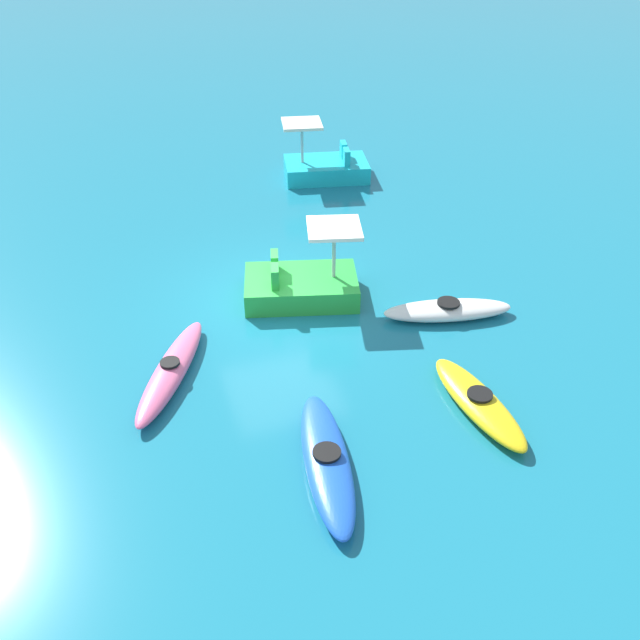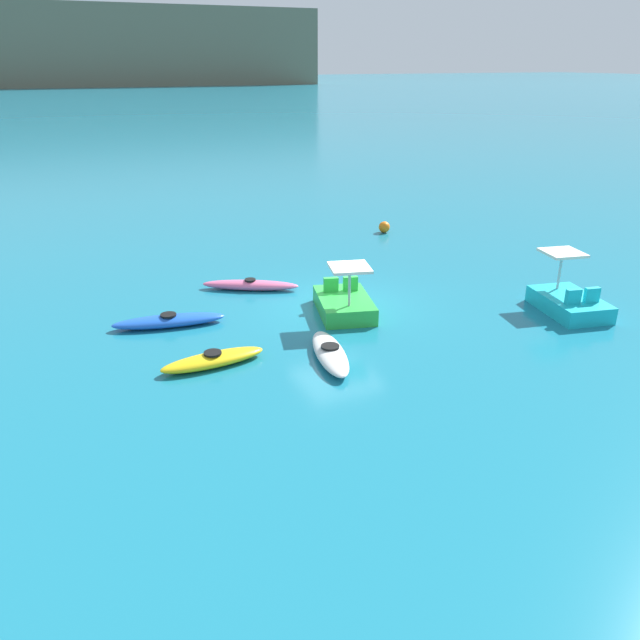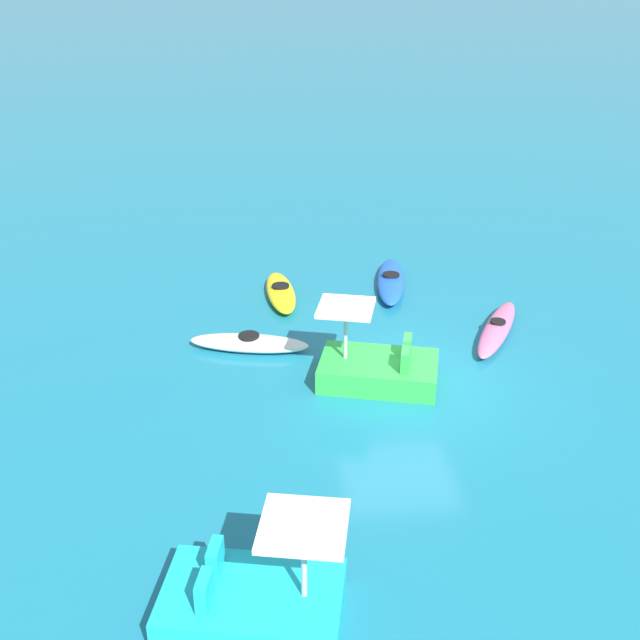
{
  "view_description": "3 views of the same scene",
  "coord_description": "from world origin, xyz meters",
  "px_view_note": "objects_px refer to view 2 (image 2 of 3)",
  "views": [
    {
      "loc": [
        -12.35,
        3.34,
        8.11
      ],
      "look_at": [
        -1.63,
        -0.38,
        0.46
      ],
      "focal_mm": 39.39,
      "sensor_mm": 36.0,
      "label": 1
    },
    {
      "loc": [
        -7.92,
        -15.97,
        6.99
      ],
      "look_at": [
        -1.33,
        -1.65,
        0.43
      ],
      "focal_mm": 35.18,
      "sensor_mm": 36.0,
      "label": 2
    },
    {
      "loc": [
        14.02,
        -3.16,
        8.18
      ],
      "look_at": [
        -2.2,
        -1.5,
        0.43
      ],
      "focal_mm": 44.24,
      "sensor_mm": 36.0,
      "label": 3
    }
  ],
  "objects_px": {
    "kayak_yellow": "(213,360)",
    "buoy_orange": "(384,227)",
    "pedal_boat_cyan": "(569,301)",
    "kayak_white": "(330,353)",
    "kayak_blue": "(169,321)",
    "kayak_pink": "(250,285)",
    "pedal_boat_green": "(344,303)"
  },
  "relations": [
    {
      "from": "kayak_white",
      "to": "kayak_yellow",
      "type": "bearing_deg",
      "value": 162.77
    },
    {
      "from": "kayak_yellow",
      "to": "buoy_orange",
      "type": "relative_size",
      "value": 5.45
    },
    {
      "from": "buoy_orange",
      "to": "kayak_blue",
      "type": "bearing_deg",
      "value": -148.91
    },
    {
      "from": "pedal_boat_green",
      "to": "buoy_orange",
      "type": "xyz_separation_m",
      "value": [
        5.85,
        7.71,
        -0.09
      ]
    },
    {
      "from": "kayak_white",
      "to": "kayak_yellow",
      "type": "xyz_separation_m",
      "value": [
        -2.78,
        0.86,
        -0.0
      ]
    },
    {
      "from": "kayak_yellow",
      "to": "buoy_orange",
      "type": "xyz_separation_m",
      "value": [
        10.35,
        9.46,
        0.08
      ]
    },
    {
      "from": "pedal_boat_cyan",
      "to": "kayak_white",
      "type": "bearing_deg",
      "value": 179.31
    },
    {
      "from": "kayak_blue",
      "to": "kayak_yellow",
      "type": "xyz_separation_m",
      "value": [
        0.45,
        -2.95,
        0.0
      ]
    },
    {
      "from": "kayak_blue",
      "to": "buoy_orange",
      "type": "xyz_separation_m",
      "value": [
        10.8,
        6.51,
        0.08
      ]
    },
    {
      "from": "kayak_white",
      "to": "kayak_yellow",
      "type": "relative_size",
      "value": 1.04
    },
    {
      "from": "kayak_pink",
      "to": "buoy_orange",
      "type": "xyz_separation_m",
      "value": [
        7.71,
        4.58,
        0.08
      ]
    },
    {
      "from": "kayak_white",
      "to": "buoy_orange",
      "type": "relative_size",
      "value": 5.69
    },
    {
      "from": "kayak_white",
      "to": "pedal_boat_cyan",
      "type": "height_order",
      "value": "pedal_boat_cyan"
    },
    {
      "from": "kayak_blue",
      "to": "pedal_boat_cyan",
      "type": "xyz_separation_m",
      "value": [
        11.1,
        -3.9,
        0.17
      ]
    },
    {
      "from": "kayak_blue",
      "to": "pedal_boat_cyan",
      "type": "relative_size",
      "value": 1.2
    },
    {
      "from": "pedal_boat_cyan",
      "to": "buoy_orange",
      "type": "distance_m",
      "value": 10.42
    },
    {
      "from": "pedal_boat_green",
      "to": "buoy_orange",
      "type": "relative_size",
      "value": 5.54
    },
    {
      "from": "kayak_white",
      "to": "pedal_boat_cyan",
      "type": "xyz_separation_m",
      "value": [
        7.86,
        -0.1,
        0.17
      ]
    },
    {
      "from": "kayak_blue",
      "to": "kayak_white",
      "type": "bearing_deg",
      "value": -49.65
    },
    {
      "from": "kayak_yellow",
      "to": "kayak_pink",
      "type": "bearing_deg",
      "value": 61.65
    },
    {
      "from": "pedal_boat_cyan",
      "to": "pedal_boat_green",
      "type": "height_order",
      "value": "same"
    },
    {
      "from": "kayak_blue",
      "to": "kayak_pink",
      "type": "xyz_separation_m",
      "value": [
        3.09,
        1.93,
        -0.0
      ]
    },
    {
      "from": "kayak_yellow",
      "to": "pedal_boat_cyan",
      "type": "relative_size",
      "value": 1.0
    },
    {
      "from": "kayak_white",
      "to": "kayak_blue",
      "type": "xyz_separation_m",
      "value": [
        -3.24,
        3.81,
        -0.0
      ]
    },
    {
      "from": "kayak_white",
      "to": "pedal_boat_green",
      "type": "relative_size",
      "value": 1.03
    },
    {
      "from": "kayak_white",
      "to": "kayak_blue",
      "type": "distance_m",
      "value": 5.0
    },
    {
      "from": "pedal_boat_green",
      "to": "buoy_orange",
      "type": "distance_m",
      "value": 9.67
    },
    {
      "from": "kayak_pink",
      "to": "buoy_orange",
      "type": "distance_m",
      "value": 8.97
    },
    {
      "from": "kayak_blue",
      "to": "buoy_orange",
      "type": "height_order",
      "value": "buoy_orange"
    },
    {
      "from": "kayak_white",
      "to": "pedal_boat_green",
      "type": "bearing_deg",
      "value": 56.72
    },
    {
      "from": "buoy_orange",
      "to": "kayak_pink",
      "type": "bearing_deg",
      "value": -149.31
    },
    {
      "from": "kayak_pink",
      "to": "kayak_yellow",
      "type": "xyz_separation_m",
      "value": [
        -2.63,
        -4.88,
        0.0
      ]
    }
  ]
}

